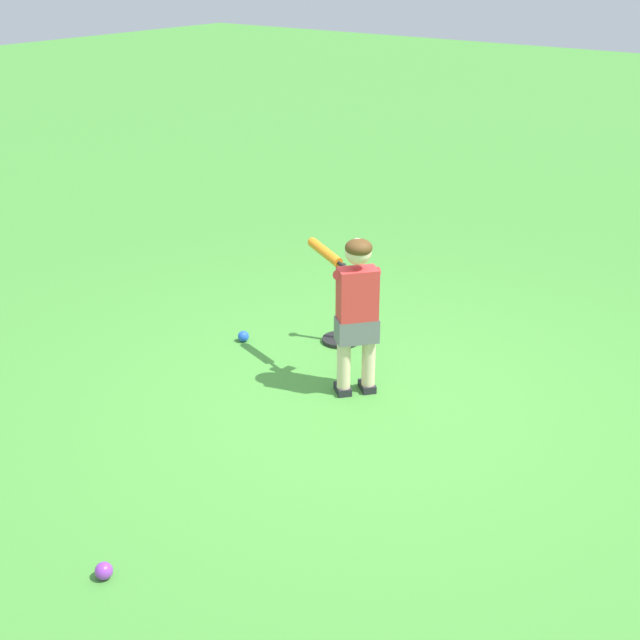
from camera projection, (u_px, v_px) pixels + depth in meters
name	position (u px, v px, depth m)	size (l,w,h in m)	color
ground_plane	(363.00, 397.00, 5.86)	(40.00, 40.00, 0.00)	#479338
child_batter	(355.00, 301.00, 5.70)	(0.46, 0.75, 1.08)	#232328
play_ball_center_lawn	(243.00, 336.00, 6.66)	(0.08, 0.08, 0.08)	blue
play_ball_far_left	(104.00, 571.00, 4.19)	(0.09, 0.09, 0.09)	purple
batting_tee	(341.00, 329.00, 6.63)	(0.28, 0.28, 0.62)	black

